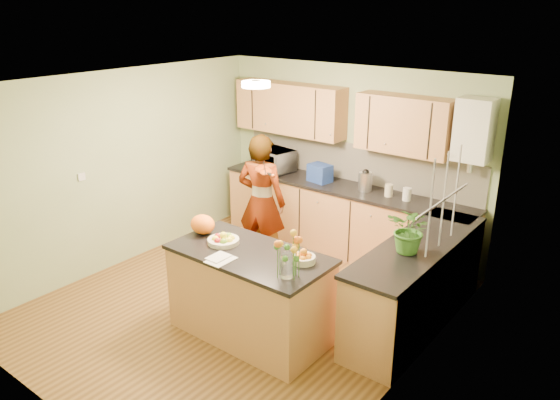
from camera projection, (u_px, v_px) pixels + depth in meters
The scene contains 28 objects.
floor at pixel (242, 305), 6.23m from camera, with size 4.50×4.50×0.00m, color brown.
ceiling at pixel (236, 84), 5.38m from camera, with size 4.00×4.50×0.02m, color white.
wall_back at pixel (349, 158), 7.47m from camera, with size 4.00×0.02×2.50m, color gray.
wall_front at pixel (41, 283), 4.14m from camera, with size 4.00×0.02×2.50m, color gray.
wall_left at pixel (123, 169), 6.96m from camera, with size 0.02×4.50×2.50m, color gray.
wall_right at pixel (414, 252), 4.65m from camera, with size 0.02×4.50×2.50m, color gray.
back_counter at pixel (342, 218), 7.46m from camera, with size 3.64×0.62×0.94m.
right_counter at pixel (416, 284), 5.72m from camera, with size 0.62×2.24×0.94m.
splashback at pixel (355, 163), 7.42m from camera, with size 3.60×0.02×0.52m, color beige.
upper_cabinets at pixel (333, 115), 7.24m from camera, with size 3.20×0.34×0.70m.
boiler at pixel (474, 130), 6.15m from camera, with size 0.40×0.30×0.86m.
window_right at pixel (444, 200), 4.99m from camera, with size 0.01×1.30×1.05m.
light_switch at pixel (82, 177), 6.49m from camera, with size 0.02×0.09×0.09m, color silver.
ceiling_lamp at pixel (256, 84), 5.61m from camera, with size 0.30×0.30×0.07m.
peninsula_island at pixel (250, 294), 5.53m from camera, with size 1.63×0.84×0.94m.
fruit_dish at pixel (223, 239), 5.56m from camera, with size 0.32×0.32×0.11m.
orange_bowl at pixel (304, 257), 5.15m from camera, with size 0.23×0.23×0.13m.
flower_vase at pixel (287, 244), 4.78m from camera, with size 0.26×0.26×0.49m.
orange_bag at pixel (203, 224), 5.78m from camera, with size 0.28×0.23×0.21m, color orange.
papers at pixel (221, 260), 5.21m from camera, with size 0.20×0.27×0.01m, color silver.
violinist at pixel (262, 202), 6.89m from camera, with size 0.64×0.42×1.76m, color tan.
violin at pixel (262, 169), 6.43m from camera, with size 0.63×0.25×0.13m, color #541A05, non-canonical shape.
microwave at pixel (273, 160), 7.92m from camera, with size 0.58×0.39×0.32m, color silver.
blue_box at pixel (320, 173), 7.44m from camera, with size 0.30×0.22×0.24m, color navy.
kettle at pixel (365, 180), 7.08m from camera, with size 0.18×0.18×0.33m.
jar_cream at pixel (389, 190), 6.88m from camera, with size 0.10×0.10×0.16m, color beige.
jar_white at pixel (407, 194), 6.74m from camera, with size 0.11×0.11×0.16m, color silver.
potted_plant at pixel (411, 230), 5.28m from camera, with size 0.44×0.38×0.48m, color #376F25.
Camera 1 is at (3.69, -4.02, 3.26)m, focal length 35.00 mm.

